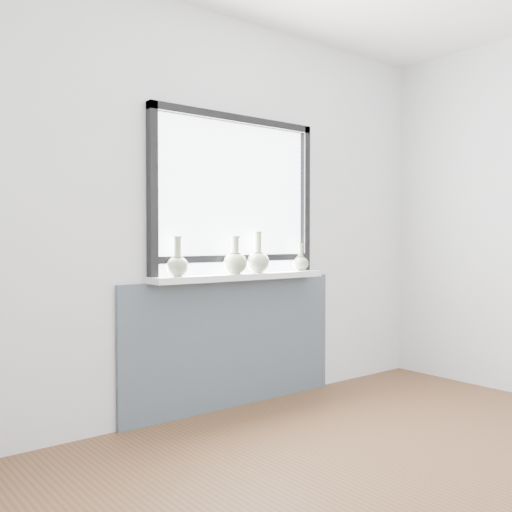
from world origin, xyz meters
TOP-DOWN VIEW (x-y plane):
  - ground at (0.00, 0.00)m, footprint 3.60×3.60m
  - back_wall at (0.00, 1.81)m, footprint 3.60×0.02m
  - apron_panel at (0.00, 1.78)m, footprint 1.70×0.03m
  - windowsill at (0.00, 1.71)m, footprint 1.32×0.18m
  - window at (0.00, 1.77)m, footprint 1.30×0.06m
  - vase_a at (-0.49, 1.71)m, footprint 0.14×0.14m
  - vase_b at (-0.07, 1.68)m, footprint 0.15×0.15m
  - vase_c at (0.14, 1.71)m, footprint 0.16×0.16m
  - vase_d at (0.53, 1.70)m, footprint 0.11×0.11m

SIDE VIEW (x-z plane):
  - ground at x=0.00m, z-range -0.02..0.00m
  - apron_panel at x=0.00m, z-range 0.00..0.86m
  - windowsill at x=0.00m, z-range 0.86..0.90m
  - vase_d at x=0.53m, z-range 0.86..1.06m
  - vase_a at x=-0.49m, z-range 0.86..1.10m
  - vase_b at x=-0.07m, z-range 0.86..1.11m
  - vase_c at x=0.14m, z-range 0.85..1.13m
  - back_wall at x=0.00m, z-range 0.00..2.60m
  - window at x=0.00m, z-range 0.92..1.97m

